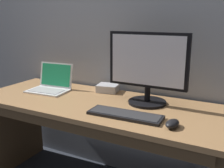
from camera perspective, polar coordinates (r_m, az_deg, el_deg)
desk at (r=1.89m, az=-3.79°, el=-10.17°), size 1.73×0.67×0.73m
laptop_white at (r=2.13m, az=-13.14°, el=-0.02°), size 0.32×0.27×0.21m
external_monitor at (r=1.71m, az=7.76°, el=3.80°), size 0.53×0.26×0.48m
wired_keyboard at (r=1.55m, az=2.86°, el=-6.70°), size 0.45×0.16×0.02m
computer_mouse at (r=1.43m, az=13.03°, el=-8.42°), size 0.08×0.11×0.04m
external_drive_box at (r=2.04m, az=-0.91°, el=-0.88°), size 0.18×0.16×0.06m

